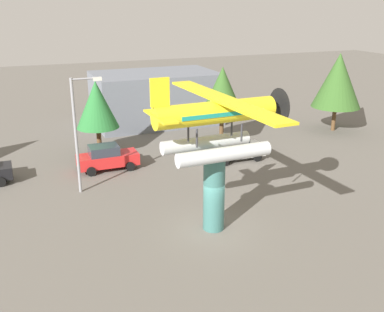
{
  "coord_description": "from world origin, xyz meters",
  "views": [
    {
      "loc": [
        -8.86,
        -19.04,
        11.24
      ],
      "look_at": [
        0.0,
        3.0,
        3.04
      ],
      "focal_mm": 42.0,
      "sensor_mm": 36.0,
      "label": 1
    }
  ],
  "objects": [
    {
      "name": "car_far_white",
      "position": [
        5.93,
        9.15,
        0.88
      ],
      "size": [
        4.2,
        2.02,
        1.76
      ],
      "color": "white",
      "rests_on": "ground"
    },
    {
      "name": "streetlight_primary",
      "position": [
        -5.49,
        7.42,
        4.17
      ],
      "size": [
        1.84,
        0.28,
        7.1
      ],
      "color": "gray",
      "rests_on": "ground"
    },
    {
      "name": "car_mid_red",
      "position": [
        -3.32,
        10.75,
        0.88
      ],
      "size": [
        4.2,
        2.02,
        1.76
      ],
      "color": "red",
      "rests_on": "ground"
    },
    {
      "name": "ground_plane",
      "position": [
        0.0,
        0.0,
        0.0
      ],
      "size": [
        140.0,
        140.0,
        0.0
      ],
      "primitive_type": "plane",
      "color": "#605B54"
    },
    {
      "name": "tree_east",
      "position": [
        -3.18,
        14.26,
        3.91
      ],
      "size": [
        3.2,
        3.2,
        5.71
      ],
      "color": "brown",
      "rests_on": "ground"
    },
    {
      "name": "tree_far_east",
      "position": [
        18.07,
        13.13,
        4.59
      ],
      "size": [
        4.33,
        4.33,
        7.0
      ],
      "color": "brown",
      "rests_on": "ground"
    },
    {
      "name": "tree_center_back",
      "position": [
        7.09,
        13.94,
        4.27
      ],
      "size": [
        3.55,
        3.55,
        6.26
      ],
      "color": "brown",
      "rests_on": "ground"
    },
    {
      "name": "storefront_building",
      "position": [
        3.83,
        22.0,
        2.42
      ],
      "size": [
        11.58,
        7.28,
        4.85
      ],
      "primitive_type": "cube",
      "color": "slate",
      "rests_on": "ground"
    },
    {
      "name": "floatplane_monument",
      "position": [
        0.13,
        0.01,
        5.72
      ],
      "size": [
        6.95,
        10.43,
        4.0
      ],
      "rotation": [
        0.0,
        0.0,
        0.04
      ],
      "color": "silver",
      "rests_on": "display_pedestal"
    },
    {
      "name": "display_pedestal",
      "position": [
        0.0,
        0.0,
        2.03
      ],
      "size": [
        1.1,
        1.1,
        4.05
      ],
      "primitive_type": "cylinder",
      "color": "#386B66",
      "rests_on": "ground"
    }
  ]
}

